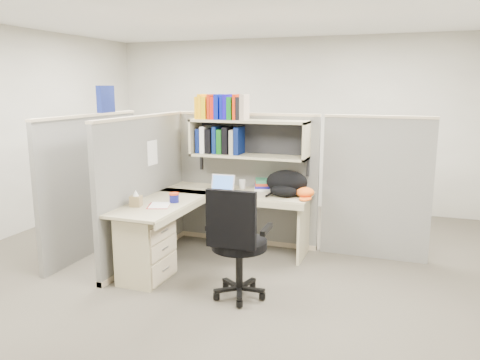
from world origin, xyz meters
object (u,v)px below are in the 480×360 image
at_px(snack_canister, 174,197).
at_px(desk, 172,232).
at_px(backpack, 285,183).
at_px(task_chair, 238,261).
at_px(laptop, 220,184).

bearing_deg(snack_canister, desk, -75.21).
xyz_separation_m(desk, snack_canister, (-0.03, 0.13, 0.34)).
relative_size(desk, backpack, 3.68).
bearing_deg(backpack, task_chair, -74.59).
xyz_separation_m(laptop, task_chair, (0.63, -1.12, -0.45)).
xyz_separation_m(laptop, snack_canister, (-0.28, -0.61, -0.05)).
distance_m(desk, laptop, 0.87).
bearing_deg(task_chair, laptop, 119.18).
bearing_deg(laptop, desk, -111.88).
height_order(backpack, task_chair, task_chair).
xyz_separation_m(desk, task_chair, (0.87, -0.38, -0.06)).
relative_size(backpack, snack_canister, 4.50).
bearing_deg(backpack, laptop, -150.31).
bearing_deg(desk, task_chair, -23.77).
height_order(snack_canister, task_chair, task_chair).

